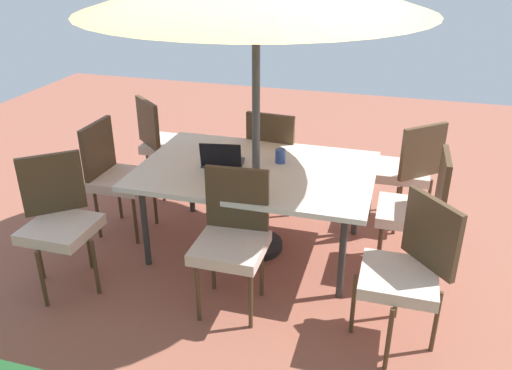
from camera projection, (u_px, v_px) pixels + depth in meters
name	position (u px, v px, depth m)	size (l,w,h in m)	color
ground_plane	(256.00, 249.00, 4.42)	(10.00, 10.00, 0.02)	#935442
dining_table	(256.00, 174.00, 4.12)	(1.82, 1.22, 0.73)	silver
chair_north	(232.00, 235.00, 3.53)	(0.46, 0.47, 0.98)	beige
chair_northeast	(59.00, 217.00, 3.75)	(0.58, 0.59, 0.98)	beige
chair_southwest	(408.00, 168.00, 4.55)	(0.59, 0.59, 0.98)	beige
chair_west	(418.00, 206.00, 3.90)	(0.47, 0.46, 0.98)	beige
chair_east	(116.00, 172.00, 4.46)	(0.46, 0.46, 0.98)	beige
chair_south	(275.00, 154.00, 4.84)	(0.47, 0.48, 0.98)	beige
chair_southeast	(164.00, 140.00, 5.16)	(0.58, 0.59, 0.98)	beige
chair_northwest	(408.00, 267.00, 3.19)	(0.59, 0.59, 0.98)	beige
laptop	(222.00, 160.00, 4.13)	(0.36, 0.30, 0.21)	#2D2D33
cup	(280.00, 156.00, 4.18)	(0.08, 0.08, 0.11)	#334C99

